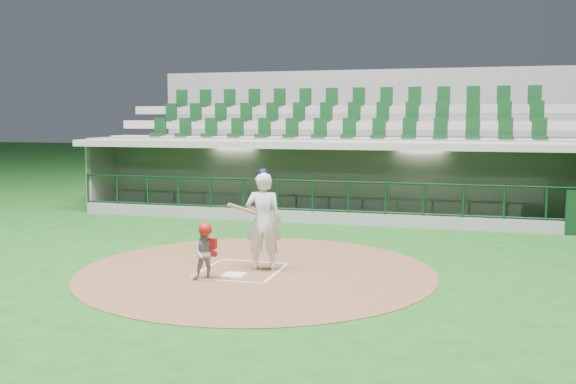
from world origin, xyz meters
name	(u,v)px	position (x,y,z in m)	size (l,w,h in m)	color
ground	(246,268)	(0.00, 0.00, 0.00)	(120.00, 120.00, 0.00)	#154B16
dirt_circle	(257,271)	(0.30, -0.20, 0.01)	(7.20, 7.20, 0.01)	brown
home_plate	(234,275)	(0.00, -0.70, 0.02)	(0.43, 0.43, 0.02)	white
batter_box_chalk	(241,270)	(0.00, -0.30, 0.02)	(1.55, 1.80, 0.01)	silver
dugout_structure	(330,185)	(0.13, 7.83, 0.96)	(16.40, 3.70, 3.00)	gray
seating_deck	(344,164)	(0.00, 10.91, 1.42)	(17.00, 6.72, 5.15)	slate
batter	(263,220)	(0.41, -0.08, 1.04)	(0.94, 0.94, 2.07)	silver
catcher	(206,251)	(-0.39, -1.17, 0.57)	(0.60, 0.53, 1.11)	gray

